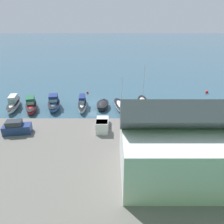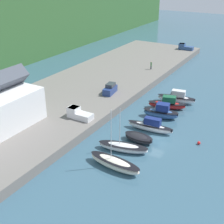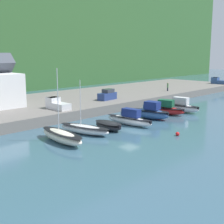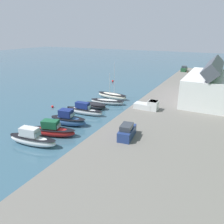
{
  "view_description": "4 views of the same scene",
  "coord_description": "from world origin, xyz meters",
  "px_view_note": "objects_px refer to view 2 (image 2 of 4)",
  "views": [
    {
      "loc": [
        -3.89,
        45.31,
        19.22
      ],
      "look_at": [
        -3.9,
        8.62,
        1.93
      ],
      "focal_mm": 35.0,
      "sensor_mm": 36.0,
      "label": 1
    },
    {
      "loc": [
        -43.0,
        -16.64,
        26.68
      ],
      "look_at": [
        2.48,
        10.21,
        1.83
      ],
      "focal_mm": 50.0,
      "sensor_mm": 36.0,
      "label": 2
    },
    {
      "loc": [
        -32.78,
        -28.64,
        11.11
      ],
      "look_at": [
        0.94,
        4.53,
        1.96
      ],
      "focal_mm": 50.0,
      "sensor_mm": 36.0,
      "label": 3
    },
    {
      "loc": [
        37.61,
        27.04,
        16.29
      ],
      "look_at": [
        3.01,
        9.09,
        1.87
      ],
      "focal_mm": 35.0,
      "sensor_mm": 36.0,
      "label": 4
    }
  ],
  "objects_px": {
    "moored_boat_5": "(167,104)",
    "person_on_quay": "(151,65)",
    "moored_boat_0": "(115,163)",
    "pickup_truck_1": "(185,47)",
    "mooring_buoy_1": "(199,143)",
    "moored_boat_2": "(139,138)",
    "parked_car_1": "(110,89)",
    "moored_boat_1": "(123,147)",
    "moored_boat_4": "(161,112)",
    "pickup_truck_0": "(78,114)",
    "moored_boat_3": "(151,126)",
    "moored_boat_6": "(177,98)"
  },
  "relations": [
    {
      "from": "moored_boat_5",
      "to": "person_on_quay",
      "type": "relative_size",
      "value": 3.73
    },
    {
      "from": "moored_boat_0",
      "to": "pickup_truck_1",
      "type": "distance_m",
      "value": 68.38
    },
    {
      "from": "moored_boat_0",
      "to": "mooring_buoy_1",
      "type": "relative_size",
      "value": 16.96
    },
    {
      "from": "moored_boat_2",
      "to": "parked_car_1",
      "type": "distance_m",
      "value": 18.54
    },
    {
      "from": "moored_boat_1",
      "to": "mooring_buoy_1",
      "type": "xyz_separation_m",
      "value": [
        8.06,
        -9.79,
        -0.39
      ]
    },
    {
      "from": "moored_boat_4",
      "to": "pickup_truck_0",
      "type": "distance_m",
      "value": 15.96
    },
    {
      "from": "moored_boat_1",
      "to": "person_on_quay",
      "type": "distance_m",
      "value": 38.97
    },
    {
      "from": "moored_boat_2",
      "to": "moored_boat_4",
      "type": "relative_size",
      "value": 0.75
    },
    {
      "from": "moored_boat_2",
      "to": "moored_boat_3",
      "type": "distance_m",
      "value": 4.38
    },
    {
      "from": "moored_boat_2",
      "to": "pickup_truck_0",
      "type": "relative_size",
      "value": 1.13
    },
    {
      "from": "moored_boat_1",
      "to": "parked_car_1",
      "type": "distance_m",
      "value": 20.9
    },
    {
      "from": "mooring_buoy_1",
      "to": "person_on_quay",
      "type": "bearing_deg",
      "value": 36.74
    },
    {
      "from": "moored_boat_0",
      "to": "moored_boat_3",
      "type": "height_order",
      "value": "moored_boat_0"
    },
    {
      "from": "parked_car_1",
      "to": "pickup_truck_1",
      "type": "relative_size",
      "value": 0.91
    },
    {
      "from": "moored_boat_0",
      "to": "moored_boat_6",
      "type": "bearing_deg",
      "value": 6.13
    },
    {
      "from": "moored_boat_6",
      "to": "pickup_truck_1",
      "type": "bearing_deg",
      "value": 7.75
    },
    {
      "from": "person_on_quay",
      "to": "parked_car_1",
      "type": "bearing_deg",
      "value": 178.51
    },
    {
      "from": "moored_boat_0",
      "to": "moored_boat_6",
      "type": "xyz_separation_m",
      "value": [
        27.41,
        0.57,
        0.26
      ]
    },
    {
      "from": "moored_boat_0",
      "to": "moored_boat_6",
      "type": "height_order",
      "value": "moored_boat_0"
    },
    {
      "from": "pickup_truck_0",
      "to": "mooring_buoy_1",
      "type": "bearing_deg",
      "value": -77.73
    },
    {
      "from": "moored_boat_2",
      "to": "mooring_buoy_1",
      "type": "relative_size",
      "value": 9.91
    },
    {
      "from": "parked_car_1",
      "to": "pickup_truck_0",
      "type": "bearing_deg",
      "value": 87.22
    },
    {
      "from": "moored_boat_5",
      "to": "parked_car_1",
      "type": "bearing_deg",
      "value": 83.39
    },
    {
      "from": "moored_boat_4",
      "to": "moored_boat_5",
      "type": "height_order",
      "value": "moored_boat_4"
    },
    {
      "from": "moored_boat_5",
      "to": "pickup_truck_0",
      "type": "xyz_separation_m",
      "value": [
        -15.41,
        11.19,
        1.44
      ]
    },
    {
      "from": "moored_boat_6",
      "to": "moored_boat_2",
      "type": "bearing_deg",
      "value": 172.12
    },
    {
      "from": "moored_boat_3",
      "to": "person_on_quay",
      "type": "bearing_deg",
      "value": 19.83
    },
    {
      "from": "moored_boat_4",
      "to": "moored_boat_6",
      "type": "height_order",
      "value": "moored_boat_4"
    },
    {
      "from": "mooring_buoy_1",
      "to": "moored_boat_3",
      "type": "bearing_deg",
      "value": 88.93
    },
    {
      "from": "moored_boat_0",
      "to": "moored_boat_4",
      "type": "relative_size",
      "value": 1.28
    },
    {
      "from": "moored_boat_5",
      "to": "moored_boat_2",
      "type": "bearing_deg",
      "value": 166.8
    },
    {
      "from": "moored_boat_4",
      "to": "pickup_truck_0",
      "type": "height_order",
      "value": "pickup_truck_0"
    },
    {
      "from": "moored_boat_3",
      "to": "parked_car_1",
      "type": "height_order",
      "value": "parked_car_1"
    },
    {
      "from": "moored_boat_3",
      "to": "person_on_quay",
      "type": "height_order",
      "value": "person_on_quay"
    },
    {
      "from": "moored_boat_2",
      "to": "pickup_truck_1",
      "type": "relative_size",
      "value": 1.11
    },
    {
      "from": "moored_boat_2",
      "to": "parked_car_1",
      "type": "xyz_separation_m",
      "value": [
        12.87,
        13.21,
        1.87
      ]
    },
    {
      "from": "moored_boat_0",
      "to": "moored_boat_3",
      "type": "distance_m",
      "value": 12.89
    },
    {
      "from": "moored_boat_2",
      "to": "moored_boat_3",
      "type": "height_order",
      "value": "moored_boat_3"
    },
    {
      "from": "moored_boat_1",
      "to": "moored_boat_2",
      "type": "relative_size",
      "value": 1.56
    },
    {
      "from": "moored_boat_1",
      "to": "moored_boat_5",
      "type": "distance_m",
      "value": 18.85
    },
    {
      "from": "moored_boat_5",
      "to": "pickup_truck_0",
      "type": "bearing_deg",
      "value": 127.67
    },
    {
      "from": "moored_boat_0",
      "to": "mooring_buoy_1",
      "type": "distance_m",
      "value": 15.4
    },
    {
      "from": "moored_boat_1",
      "to": "mooring_buoy_1",
      "type": "distance_m",
      "value": 12.69
    },
    {
      "from": "moored_boat_2",
      "to": "person_on_quay",
      "type": "xyz_separation_m",
      "value": [
        33.21,
        12.68,
        2.05
      ]
    },
    {
      "from": "mooring_buoy_1",
      "to": "parked_car_1",
      "type": "bearing_deg",
      "value": 68.66
    },
    {
      "from": "moored_boat_0",
      "to": "person_on_quay",
      "type": "relative_size",
      "value": 4.29
    },
    {
      "from": "moored_boat_3",
      "to": "moored_boat_0",
      "type": "bearing_deg",
      "value": 176.26
    },
    {
      "from": "pickup_truck_0",
      "to": "pickup_truck_1",
      "type": "relative_size",
      "value": 0.98
    },
    {
      "from": "moored_boat_6",
      "to": "mooring_buoy_1",
      "type": "distance_m",
      "value": 17.36
    },
    {
      "from": "moored_boat_2",
      "to": "pickup_truck_1",
      "type": "distance_m",
      "value": 59.96
    }
  ]
}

